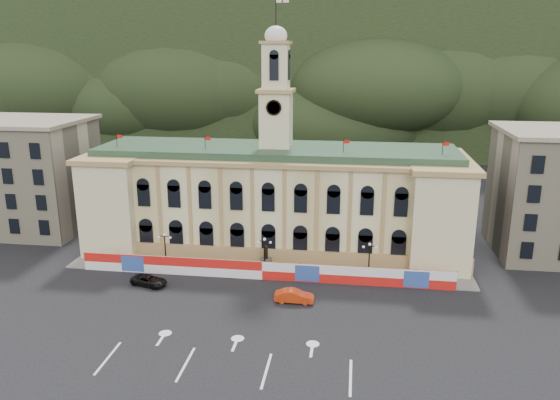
# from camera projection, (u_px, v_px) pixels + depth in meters

# --- Properties ---
(ground) EXTENTS (260.00, 260.00, 0.00)m
(ground) POSITION_uv_depth(u_px,v_px,m) (239.00, 336.00, 58.39)
(ground) COLOR black
(ground) RESTS_ON ground
(lane_markings) EXTENTS (26.00, 10.00, 0.02)m
(lane_markings) POSITION_uv_depth(u_px,v_px,m) (228.00, 362.00, 53.62)
(lane_markings) COLOR white
(lane_markings) RESTS_ON ground
(hill_ridge) EXTENTS (230.00, 80.00, 64.00)m
(hill_ridge) POSITION_uv_depth(u_px,v_px,m) (320.00, 82.00, 169.48)
(hill_ridge) COLOR black
(hill_ridge) RESTS_ON ground
(city_hall) EXTENTS (56.20, 17.60, 37.10)m
(city_hall) POSITION_uv_depth(u_px,v_px,m) (276.00, 198.00, 82.63)
(city_hall) COLOR beige
(city_hall) RESTS_ON ground
(side_building_left) EXTENTS (21.00, 17.00, 18.60)m
(side_building_left) POSITION_uv_depth(u_px,v_px,m) (24.00, 175.00, 91.10)
(side_building_left) COLOR #BDB192
(side_building_left) RESTS_ON ground
(hoarding_fence) EXTENTS (50.00, 0.44, 2.50)m
(hoarding_fence) POSITION_uv_depth(u_px,v_px,m) (263.00, 270.00, 72.42)
(hoarding_fence) COLOR red
(hoarding_fence) RESTS_ON ground
(pavement) EXTENTS (56.00, 5.50, 0.16)m
(pavement) POSITION_uv_depth(u_px,v_px,m) (266.00, 271.00, 75.30)
(pavement) COLOR slate
(pavement) RESTS_ON ground
(statue) EXTENTS (1.40, 1.40, 3.72)m
(statue) POSITION_uv_depth(u_px,v_px,m) (266.00, 263.00, 75.24)
(statue) COLOR #595651
(statue) RESTS_ON ground
(lamp_left) EXTENTS (1.96, 0.44, 5.15)m
(lamp_left) POSITION_uv_depth(u_px,v_px,m) (165.00, 247.00, 75.64)
(lamp_left) COLOR black
(lamp_left) RESTS_ON ground
(lamp_center) EXTENTS (1.96, 0.44, 5.15)m
(lamp_center) POSITION_uv_depth(u_px,v_px,m) (265.00, 252.00, 73.78)
(lamp_center) COLOR black
(lamp_center) RESTS_ON ground
(lamp_right) EXTENTS (1.96, 0.44, 5.15)m
(lamp_right) POSITION_uv_depth(u_px,v_px,m) (369.00, 258.00, 71.92)
(lamp_right) COLOR black
(lamp_right) RESTS_ON ground
(red_sedan) EXTENTS (1.72, 4.80, 1.57)m
(red_sedan) POSITION_uv_depth(u_px,v_px,m) (294.00, 296.00, 66.00)
(red_sedan) COLOR red
(red_sedan) RESTS_ON ground
(black_suv) EXTENTS (4.67, 5.96, 1.35)m
(black_suv) POSITION_uv_depth(u_px,v_px,m) (149.00, 280.00, 70.70)
(black_suv) COLOR black
(black_suv) RESTS_ON ground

